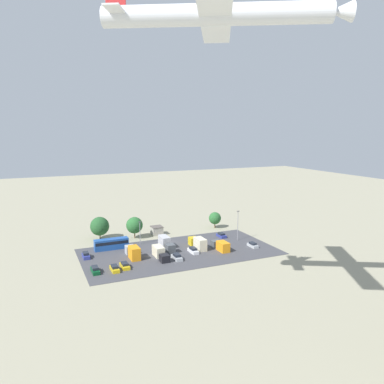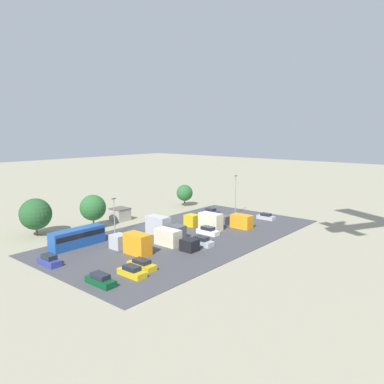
{
  "view_description": "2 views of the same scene",
  "coord_description": "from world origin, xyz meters",
  "px_view_note": "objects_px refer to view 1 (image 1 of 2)",
  "views": [
    {
      "loc": [
        39.6,
        108.71,
        35.36
      ],
      "look_at": [
        5.75,
        32.17,
        21.61
      ],
      "focal_mm": 35.0,
      "sensor_mm": 36.0,
      "label": 1
    },
    {
      "loc": [
        53.97,
        56.75,
        20.27
      ],
      "look_at": [
        -5.29,
        6.8,
        7.74
      ],
      "focal_mm": 35.0,
      "sensor_mm": 36.0,
      "label": 2
    }
  ],
  "objects_px": {
    "parked_car_2": "(125,266)",
    "parked_truck_0": "(160,253)",
    "shed_building": "(157,230)",
    "parked_truck_1": "(166,244)",
    "parked_car_5": "(221,235)",
    "airplane": "(222,15)",
    "bus": "(111,244)",
    "parked_car_7": "(177,257)",
    "parked_truck_3": "(221,246)",
    "parked_car_3": "(86,255)",
    "parked_truck_2": "(198,243)",
    "parked_truck_4": "(133,252)",
    "parked_car_4": "(193,250)",
    "parked_car_0": "(115,268)",
    "parked_car_1": "(95,270)",
    "parked_car_6": "(253,245)"
  },
  "relations": [
    {
      "from": "parked_car_2",
      "to": "parked_truck_0",
      "type": "distance_m",
      "value": 11.6
    },
    {
      "from": "parked_car_1",
      "to": "parked_truck_0",
      "type": "xyz_separation_m",
      "value": [
        -18.59,
        -3.89,
        0.69
      ]
    },
    {
      "from": "parked_car_2",
      "to": "parked_car_5",
      "type": "relative_size",
      "value": 1.15
    },
    {
      "from": "bus",
      "to": "parked_car_1",
      "type": "bearing_deg",
      "value": -24.21
    },
    {
      "from": "airplane",
      "to": "parked_truck_4",
      "type": "bearing_deg",
      "value": -147.43
    },
    {
      "from": "bus",
      "to": "parked_car_7",
      "type": "distance_m",
      "value": 22.04
    },
    {
      "from": "bus",
      "to": "parked_truck_2",
      "type": "relative_size",
      "value": 1.14
    },
    {
      "from": "bus",
      "to": "parked_car_5",
      "type": "bearing_deg",
      "value": 87.05
    },
    {
      "from": "parked_car_4",
      "to": "shed_building",
      "type": "bearing_deg",
      "value": 98.64
    },
    {
      "from": "parked_car_2",
      "to": "parked_truck_3",
      "type": "distance_m",
      "value": 30.08
    },
    {
      "from": "bus",
      "to": "parked_truck_4",
      "type": "xyz_separation_m",
      "value": [
        -4.01,
        9.98,
        -0.14
      ]
    },
    {
      "from": "parked_car_1",
      "to": "airplane",
      "type": "distance_m",
      "value": 66.21
    },
    {
      "from": "parked_car_0",
      "to": "parked_truck_2",
      "type": "distance_m",
      "value": 28.45
    },
    {
      "from": "parked_car_0",
      "to": "parked_truck_2",
      "type": "relative_size",
      "value": 0.5
    },
    {
      "from": "parked_car_3",
      "to": "parked_car_5",
      "type": "distance_m",
      "value": 44.81
    },
    {
      "from": "parked_truck_0",
      "to": "parked_truck_4",
      "type": "xyz_separation_m",
      "value": [
        6.89,
        -3.21,
        0.27
      ]
    },
    {
      "from": "parked_car_1",
      "to": "parked_car_2",
      "type": "distance_m",
      "value": 7.61
    },
    {
      "from": "shed_building",
      "to": "parked_truck_1",
      "type": "height_order",
      "value": "parked_truck_1"
    },
    {
      "from": "parked_car_3",
      "to": "parked_car_5",
      "type": "relative_size",
      "value": 1.03
    },
    {
      "from": "bus",
      "to": "parked_truck_0",
      "type": "bearing_deg",
      "value": 39.59
    },
    {
      "from": "parked_truck_2",
      "to": "parked_truck_4",
      "type": "xyz_separation_m",
      "value": [
        20.24,
        0.22,
        -0.01
      ]
    },
    {
      "from": "parked_car_6",
      "to": "parked_truck_0",
      "type": "bearing_deg",
      "value": -4.13
    },
    {
      "from": "parked_truck_1",
      "to": "parked_car_0",
      "type": "bearing_deg",
      "value": 32.48
    },
    {
      "from": "parked_car_4",
      "to": "parked_truck_1",
      "type": "relative_size",
      "value": 0.52
    },
    {
      "from": "shed_building",
      "to": "parked_car_3",
      "type": "relative_size",
      "value": 0.92
    },
    {
      "from": "bus",
      "to": "parked_truck_1",
      "type": "xyz_separation_m",
      "value": [
        -15.11,
        6.45,
        -0.1
      ]
    },
    {
      "from": "parked_truck_1",
      "to": "parked_truck_2",
      "type": "distance_m",
      "value": 9.73
    },
    {
      "from": "shed_building",
      "to": "parked_car_7",
      "type": "bearing_deg",
      "value": 83.42
    },
    {
      "from": "parked_car_5",
      "to": "airplane",
      "type": "bearing_deg",
      "value": -118.84
    },
    {
      "from": "parked_car_4",
      "to": "parked_car_5",
      "type": "relative_size",
      "value": 1.14
    },
    {
      "from": "parked_car_3",
      "to": "parked_truck_2",
      "type": "height_order",
      "value": "parked_truck_2"
    },
    {
      "from": "parked_car_6",
      "to": "parked_truck_3",
      "type": "height_order",
      "value": "parked_truck_3"
    },
    {
      "from": "parked_car_2",
      "to": "parked_car_7",
      "type": "height_order",
      "value": "parked_car_7"
    },
    {
      "from": "parked_truck_0",
      "to": "parked_truck_3",
      "type": "bearing_deg",
      "value": 177.79
    },
    {
      "from": "bus",
      "to": "parked_car_4",
      "type": "distance_m",
      "value": 24.83
    },
    {
      "from": "parked_car_2",
      "to": "parked_car_4",
      "type": "height_order",
      "value": "parked_car_4"
    },
    {
      "from": "parked_car_0",
      "to": "parked_car_5",
      "type": "xyz_separation_m",
      "value": [
        -39.49,
        -16.08,
        -0.04
      ]
    },
    {
      "from": "parked_car_4",
      "to": "airplane",
      "type": "xyz_separation_m",
      "value": [
        13.83,
        41.94,
        52.28
      ]
    },
    {
      "from": "parked_truck_1",
      "to": "parked_car_5",
      "type": "bearing_deg",
      "value": -167.95
    },
    {
      "from": "parked_car_2",
      "to": "parked_truck_4",
      "type": "xyz_separation_m",
      "value": [
        -4.09,
        -6.86,
        1.02
      ]
    },
    {
      "from": "airplane",
      "to": "parked_car_0",
      "type": "bearing_deg",
      "value": -136.03
    },
    {
      "from": "parked_car_0",
      "to": "parked_car_2",
      "type": "distance_m",
      "value": 3.1
    },
    {
      "from": "parked_car_1",
      "to": "parked_truck_3",
      "type": "distance_m",
      "value": 37.67
    },
    {
      "from": "parked_car_4",
      "to": "parked_truck_4",
      "type": "distance_m",
      "value": 17.47
    },
    {
      "from": "parked_car_2",
      "to": "airplane",
      "type": "distance_m",
      "value": 65.08
    },
    {
      "from": "parked_car_4",
      "to": "airplane",
      "type": "bearing_deg",
      "value": -108.25
    },
    {
      "from": "parked_car_2",
      "to": "parked_car_3",
      "type": "bearing_deg",
      "value": 124.17
    },
    {
      "from": "parked_truck_3",
      "to": "parked_car_1",
      "type": "bearing_deg",
      "value": -175.19
    },
    {
      "from": "parked_car_5",
      "to": "parked_car_7",
      "type": "relative_size",
      "value": 0.89
    },
    {
      "from": "airplane",
      "to": "shed_building",
      "type": "bearing_deg",
      "value": -160.8
    }
  ]
}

